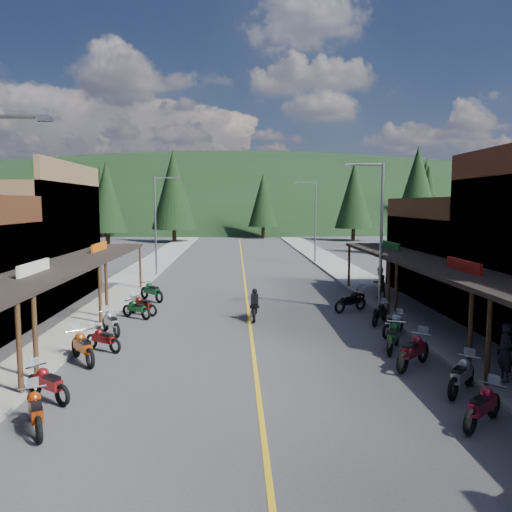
{
  "coord_description": "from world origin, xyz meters",
  "views": [
    {
      "loc": [
        -0.69,
        -18.28,
        5.85
      ],
      "look_at": [
        0.43,
        8.79,
        3.0
      ],
      "focal_mm": 35.0,
      "sensor_mm": 36.0,
      "label": 1
    }
  ],
  "objects": [
    {
      "name": "ground",
      "position": [
        0.0,
        0.0,
        0.0
      ],
      "size": [
        220.0,
        220.0,
        0.0
      ],
      "primitive_type": "plane",
      "color": "#38383A",
      "rests_on": "ground"
    },
    {
      "name": "centerline",
      "position": [
        0.0,
        20.0,
        0.01
      ],
      "size": [
        0.15,
        90.0,
        0.01
      ],
      "primitive_type": "cube",
      "color": "gold",
      "rests_on": "ground"
    },
    {
      "name": "sidewalk_west",
      "position": [
        -8.7,
        20.0,
        0.07
      ],
      "size": [
        3.4,
        94.0,
        0.15
      ],
      "primitive_type": "cube",
      "color": "gray",
      "rests_on": "ground"
    },
    {
      "name": "sidewalk_east",
      "position": [
        8.7,
        20.0,
        0.07
      ],
      "size": [
        3.4,
        94.0,
        0.15
      ],
      "primitive_type": "cube",
      "color": "gray",
      "rests_on": "ground"
    },
    {
      "name": "shop_west_3",
      "position": [
        -13.78,
        11.3,
        3.52
      ],
      "size": [
        10.9,
        10.2,
        8.2
      ],
      "color": "brown",
      "rests_on": "ground"
    },
    {
      "name": "shop_east_3",
      "position": [
        13.75,
        11.3,
        2.53
      ],
      "size": [
        10.9,
        10.2,
        6.2
      ],
      "color": "#4C2D16",
      "rests_on": "ground"
    },
    {
      "name": "streetlight_1",
      "position": [
        -6.95,
        22.0,
        4.46
      ],
      "size": [
        2.16,
        0.18,
        8.0
      ],
      "color": "gray",
      "rests_on": "ground"
    },
    {
      "name": "streetlight_2",
      "position": [
        6.95,
        8.0,
        4.46
      ],
      "size": [
        2.16,
        0.18,
        8.0
      ],
      "color": "gray",
      "rests_on": "ground"
    },
    {
      "name": "streetlight_3",
      "position": [
        6.95,
        30.0,
        4.46
      ],
      "size": [
        2.16,
        0.18,
        8.0
      ],
      "color": "gray",
      "rests_on": "ground"
    },
    {
      "name": "ridge_hill",
      "position": [
        0.0,
        135.0,
        0.0
      ],
      "size": [
        310.0,
        140.0,
        60.0
      ],
      "primitive_type": "ellipsoid",
      "color": "black",
      "rests_on": "ground"
    },
    {
      "name": "pine_1",
      "position": [
        -24.0,
        70.0,
        7.24
      ],
      "size": [
        5.88,
        5.88,
        12.5
      ],
      "color": "black",
      "rests_on": "ground"
    },
    {
      "name": "pine_2",
      "position": [
        -10.0,
        58.0,
        7.99
      ],
      "size": [
        6.72,
        6.72,
        14.0
      ],
      "color": "black",
      "rests_on": "ground"
    },
    {
      "name": "pine_3",
      "position": [
        4.0,
        66.0,
        6.48
      ],
      "size": [
        5.04,
        5.04,
        11.0
      ],
      "color": "black",
      "rests_on": "ground"
    },
    {
      "name": "pine_4",
      "position": [
        18.0,
        60.0,
        7.24
      ],
      "size": [
        5.88,
        5.88,
        12.5
      ],
      "color": "black",
      "rests_on": "ground"
    },
    {
      "name": "pine_5",
      "position": [
        34.0,
        72.0,
        7.99
      ],
      "size": [
        6.72,
        6.72,
        14.0
      ],
      "color": "black",
      "rests_on": "ground"
    },
    {
      "name": "pine_7",
      "position": [
        -32.0,
        76.0,
        7.24
      ],
      "size": [
        5.88,
        5.88,
        12.5
      ],
      "color": "black",
      "rests_on": "ground"
    },
    {
      "name": "pine_8",
      "position": [
        -22.0,
        40.0,
        5.98
      ],
      "size": [
        4.48,
        4.48,
        10.0
      ],
      "color": "black",
      "rests_on": "ground"
    },
    {
      "name": "pine_9",
      "position": [
        24.0,
        45.0,
        6.38
      ],
      "size": [
        4.93,
        4.93,
        10.8
      ],
      "color": "black",
      "rests_on": "ground"
    },
    {
      "name": "pine_10",
      "position": [
        -18.0,
        50.0,
        6.78
      ],
      "size": [
        5.38,
        5.38,
        11.6
      ],
      "color": "black",
      "rests_on": "ground"
    },
    {
      "name": "pine_11",
      "position": [
        20.0,
        38.0,
        7.19
      ],
      "size": [
        5.82,
        5.82,
        12.4
      ],
      "color": "black",
      "rests_on": "ground"
    },
    {
      "name": "bike_west_5",
      "position": [
        -5.85,
        -5.74,
        0.59
      ],
      "size": [
        1.55,
        2.16,
        1.18
      ],
      "primitive_type": null,
      "rotation": [
        0.0,
        0.0,
        0.47
      ],
      "color": "#A3320B",
      "rests_on": "ground"
    },
    {
      "name": "bike_west_6",
      "position": [
        -6.28,
        -3.72,
        0.58
      ],
      "size": [
        2.03,
        1.8,
        1.17
      ],
      "primitive_type": null,
      "rotation": [
        0.0,
        0.0,
        0.9
      ],
      "color": "maroon",
      "rests_on": "ground"
    },
    {
      "name": "bike_west_7",
      "position": [
        -6.33,
        -0.15,
        0.65
      ],
      "size": [
        1.92,
        2.32,
        1.31
      ],
      "primitive_type": null,
      "rotation": [
        0.0,
        0.0,
        0.6
      ],
      "color": "#B7460D",
      "rests_on": "ground"
    },
    {
      "name": "bike_west_8",
      "position": [
        -5.97,
        1.31,
        0.53
      ],
      "size": [
        1.89,
        1.54,
        1.06
      ],
      "primitive_type": null,
      "rotation": [
        0.0,
        0.0,
        0.99
      ],
      "color": "maroon",
      "rests_on": "ground"
    },
    {
      "name": "bike_west_9",
      "position": [
        -6.29,
        3.89,
        0.59
      ],
      "size": [
        1.69,
        2.1,
        1.17
      ],
      "primitive_type": null,
      "rotation": [
        0.0,
        0.0,
        0.57
      ],
      "color": "#98989D",
      "rests_on": "ground"
    },
    {
      "name": "bike_west_10",
      "position": [
        -5.77,
        7.0,
        0.55
      ],
      "size": [
        1.93,
        1.65,
        1.1
      ],
      "primitive_type": null,
      "rotation": [
        0.0,
        0.0,
        0.94
      ],
      "color": "#0E461B",
      "rests_on": "ground"
    },
    {
      "name": "bike_west_11",
      "position": [
        -5.61,
        7.77,
        0.57
      ],
      "size": [
        2.02,
        1.68,
        1.14
      ],
      "primitive_type": null,
      "rotation": [
        0.0,
        0.0,
        0.97
      ],
      "color": "maroon",
      "rests_on": "ground"
    },
    {
      "name": "bike_west_12",
      "position": [
        -5.75,
        11.57,
        0.66
      ],
      "size": [
        2.11,
        2.26,
        1.33
      ],
      "primitive_type": null,
      "rotation": [
        0.0,
        0.0,
        0.72
      ],
      "color": "#0C3F1E",
      "rests_on": "ground"
    },
    {
      "name": "bike_east_5",
      "position": [
        5.79,
        -5.94,
        0.6
      ],
      "size": [
        2.04,
        1.91,
        1.2
      ],
      "primitive_type": null,
      "rotation": [
        0.0,
        0.0,
        -0.85
      ],
      "color": "maroon",
      "rests_on": "ground"
    },
    {
      "name": "bike_east_6",
      "position": [
        6.28,
        -3.63,
        0.62
      ],
      "size": [
        1.99,
        2.11,
        1.24
      ],
      "primitive_type": null,
      "rotation": [
        0.0,
        0.0,
        -0.73
      ],
      "color": "gray",
      "rests_on": "ground"
    },
    {
      "name": "bike_east_7",
      "position": [
        5.64,
        -1.21,
        0.67
      ],
      "size": [
        2.21,
        2.22,
        1.34
      ],
      "primitive_type": null,
      "rotation": [
        0.0,
        0.0,
        -0.78
      ],
      "color": "maroon",
      "rests_on": "ground"
    },
    {
      "name": "bike_east_8",
      "position": [
        5.59,
        0.88,
        0.64
      ],
      "size": [
        1.68,
        2.33,
        1.28
      ],
      "primitive_type": null,
      "rotation": [
        0.0,
        0.0,
        -0.47
      ],
      "color": "#0E4915",
      "rests_on": "ground"
    },
    {
      "name": "bike_east_9",
      "position": [
        6.31,
        3.16,
        0.55
      ],
      "size": [
        1.77,
        1.85,
        1.1
      ],
      "primitive_type": null,
      "rotation": [
        0.0,
        0.0,
        -0.74
      ],
      "color": "#A5A6AA",
      "rests_on": "ground"
    },
    {
      "name": "bike_east_10",
      "position": [
        6.34,
        5.33,
        0.58
      ],
      "size": [
        1.68,
        2.07,
        1.16
      ],
      "primitive_type": null,
      "rotation": [
        0.0,
        0.0,
        -0.58
      ],
      "color": "black",
      "rests_on": "ground"
    },
    {
      "name": "bike_east_11",
      "position": [
        5.53,
        8.08,
        0.62
      ],
      "size": [
        2.24,
        1.76,
        1.25
      ],
      "primitive_type": null,
      "rotation": [
        0.0,
        0.0,
        -1.02
      ],
      "color": "black",
      "rests_on": "ground"
    },
    {
      "name": "bike_east_12",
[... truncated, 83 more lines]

